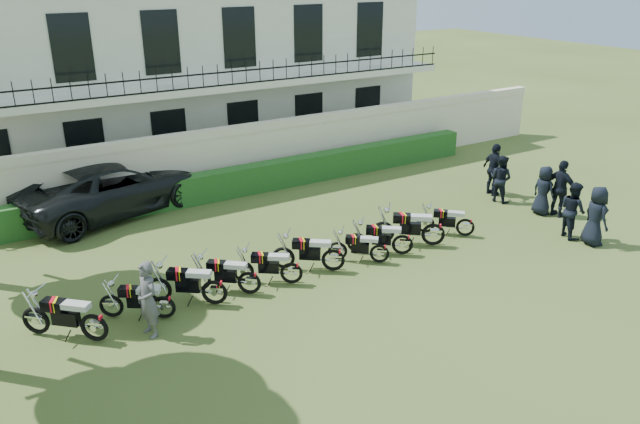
% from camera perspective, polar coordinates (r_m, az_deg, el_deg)
% --- Properties ---
extents(ground, '(100.00, 100.00, 0.00)m').
position_cam_1_polar(ground, '(16.67, 3.11, -5.64)').
color(ground, '#3D4E1F').
rests_on(ground, ground).
extents(perimeter_wall, '(30.00, 0.35, 2.30)m').
position_cam_1_polar(perimeter_wall, '(22.80, -8.27, 4.97)').
color(perimeter_wall, beige).
rests_on(perimeter_wall, ground).
extents(hedge, '(18.00, 0.60, 1.00)m').
position_cam_1_polar(hedge, '(22.70, -5.06, 3.26)').
color(hedge, '#1F4619').
rests_on(hedge, ground).
extents(building, '(20.40, 9.60, 7.40)m').
position_cam_1_polar(building, '(27.73, -13.64, 12.94)').
color(building, silver).
rests_on(building, ground).
extents(motorcycle_0, '(1.58, 1.48, 1.12)m').
position_cam_1_polar(motorcycle_0, '(14.43, -20.01, -9.34)').
color(motorcycle_0, black).
rests_on(motorcycle_0, ground).
extents(motorcycle_1, '(1.53, 1.08, 0.98)m').
position_cam_1_polar(motorcycle_1, '(14.87, -14.15, -7.96)').
color(motorcycle_1, black).
rests_on(motorcycle_1, ground).
extents(motorcycle_2, '(1.65, 1.29, 1.09)m').
position_cam_1_polar(motorcycle_2, '(15.16, -9.66, -6.73)').
color(motorcycle_2, black).
rests_on(motorcycle_2, ground).
extents(motorcycle_3, '(1.49, 1.29, 1.03)m').
position_cam_1_polar(motorcycle_3, '(15.53, -6.50, -5.96)').
color(motorcycle_3, black).
rests_on(motorcycle_3, ground).
extents(motorcycle_4, '(1.54, 1.15, 1.00)m').
position_cam_1_polar(motorcycle_4, '(15.93, -2.63, -5.13)').
color(motorcycle_4, black).
rests_on(motorcycle_4, ground).
extents(motorcycle_5, '(1.62, 1.26, 1.07)m').
position_cam_1_polar(motorcycle_5, '(16.54, 1.22, -3.92)').
color(motorcycle_5, black).
rests_on(motorcycle_5, ground).
extents(motorcycle_6, '(1.34, 1.16, 0.92)m').
position_cam_1_polar(motorcycle_6, '(17.09, 5.48, -3.40)').
color(motorcycle_6, black).
rests_on(motorcycle_6, ground).
extents(motorcycle_7, '(1.54, 1.20, 1.02)m').
position_cam_1_polar(motorcycle_7, '(17.62, 7.57, -2.54)').
color(motorcycle_7, black).
rests_on(motorcycle_7, ground).
extents(motorcycle_8, '(1.75, 1.39, 1.16)m').
position_cam_1_polar(motorcycle_8, '(18.29, 10.35, -1.55)').
color(motorcycle_8, black).
rests_on(motorcycle_8, ground).
extents(motorcycle_9, '(1.31, 1.27, 0.95)m').
position_cam_1_polar(motorcycle_9, '(19.17, 13.18, -0.99)').
color(motorcycle_9, black).
rests_on(motorcycle_9, ground).
extents(suv, '(6.70, 4.40, 1.71)m').
position_cam_1_polar(suv, '(21.50, -18.41, 2.15)').
color(suv, black).
rests_on(suv, ground).
extents(inspector, '(0.56, 0.72, 1.76)m').
position_cam_1_polar(inspector, '(14.15, -15.48, -7.73)').
color(inspector, '#59595E').
rests_on(inspector, ground).
extents(officer_0, '(0.79, 0.99, 1.78)m').
position_cam_1_polar(officer_0, '(19.68, 23.91, -0.33)').
color(officer_0, black).
rests_on(officer_0, ground).
extents(officer_1, '(0.88, 1.00, 1.72)m').
position_cam_1_polar(officer_1, '(19.98, 22.10, 0.19)').
color(officer_1, black).
rests_on(officer_1, ground).
extents(officer_2, '(0.57, 1.14, 1.88)m').
position_cam_1_polar(officer_2, '(21.47, 21.15, 2.00)').
color(officer_2, black).
rests_on(officer_2, ground).
extents(officer_3, '(0.52, 0.80, 1.63)m').
position_cam_1_polar(officer_3, '(21.52, 19.76, 1.87)').
color(officer_3, black).
rests_on(officer_3, ground).
extents(officer_4, '(0.79, 0.92, 1.64)m').
position_cam_1_polar(officer_4, '(22.26, 16.19, 2.95)').
color(officer_4, black).
rests_on(officer_4, ground).
extents(officer_5, '(0.58, 1.14, 1.86)m').
position_cam_1_polar(officer_5, '(22.81, 15.65, 3.75)').
color(officer_5, black).
rests_on(officer_5, ground).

